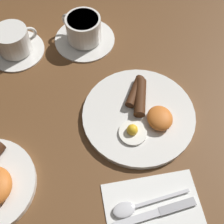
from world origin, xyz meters
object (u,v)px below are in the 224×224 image
(breakfast_plate_near, at_px, (140,114))
(knife, at_px, (160,212))
(teacup_far, at_px, (14,43))
(spoon, at_px, (133,207))
(teacup_near, at_px, (84,31))

(breakfast_plate_near, distance_m, knife, 0.23)
(teacup_far, bearing_deg, spoon, -157.64)
(breakfast_plate_near, distance_m, teacup_far, 0.39)
(teacup_near, xyz_separation_m, spoon, (-0.48, -0.01, -0.03))
(breakfast_plate_near, height_order, teacup_near, teacup_near)
(breakfast_plate_near, xyz_separation_m, knife, (-0.23, 0.02, -0.00))
(knife, bearing_deg, teacup_near, -86.59)
(teacup_near, distance_m, knife, 0.51)
(spoon, bearing_deg, breakfast_plate_near, -113.25)
(breakfast_plate_near, height_order, teacup_far, teacup_far)
(teacup_far, height_order, spoon, teacup_far)
(knife, xyz_separation_m, spoon, (0.02, 0.05, 0.00))
(teacup_near, height_order, knife, teacup_near)
(breakfast_plate_near, distance_m, teacup_near, 0.29)
(teacup_near, xyz_separation_m, knife, (-0.50, -0.06, -0.03))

